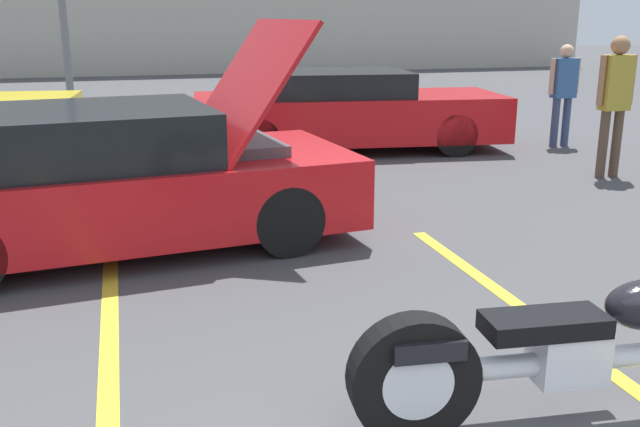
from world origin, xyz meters
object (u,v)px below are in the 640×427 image
object	(u,v)px
motorcycle	(592,350)
spectator_near_motorcycle	(615,94)
show_car_hood_open	(123,180)
spectator_by_show_car	(564,87)
parked_car_right_row	(347,112)

from	to	relation	value
motorcycle	spectator_near_motorcycle	xyz separation A→B (m)	(3.78, 4.90, 0.68)
spectator_near_motorcycle	show_car_hood_open	bearing A→B (deg)	-168.40
spectator_by_show_car	show_car_hood_open	bearing A→B (deg)	-153.52
spectator_near_motorcycle	spectator_by_show_car	distance (m)	2.23
parked_car_right_row	spectator_near_motorcycle	xyz separation A→B (m)	(2.68, -2.74, 0.48)
motorcycle	spectator_near_motorcycle	bearing A→B (deg)	57.48
spectator_near_motorcycle	parked_car_right_row	bearing A→B (deg)	134.40
spectator_by_show_car	spectator_near_motorcycle	bearing A→B (deg)	-107.93
show_car_hood_open	parked_car_right_row	xyz separation A→B (m)	(3.37, 3.98, -0.03)
motorcycle	show_car_hood_open	distance (m)	4.31
motorcycle	show_car_hood_open	size ratio (longest dim) A/B	0.60
show_car_hood_open	parked_car_right_row	size ratio (longest dim) A/B	0.89
parked_car_right_row	spectator_by_show_car	distance (m)	3.44
parked_car_right_row	show_car_hood_open	bearing A→B (deg)	-123.36
motorcycle	spectator_near_motorcycle	world-z (taller)	spectator_near_motorcycle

